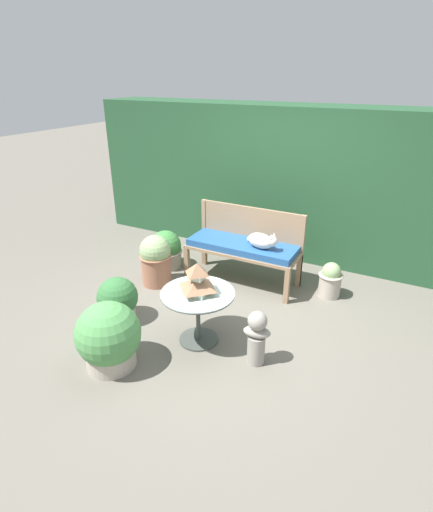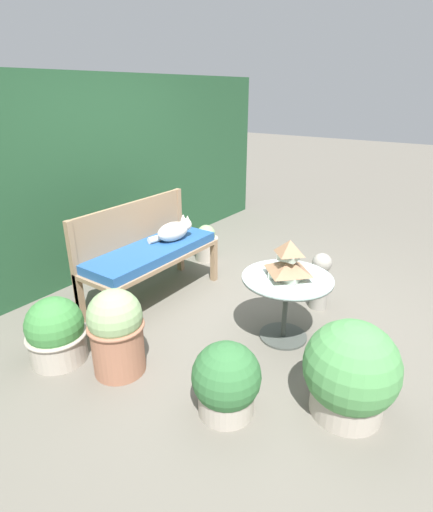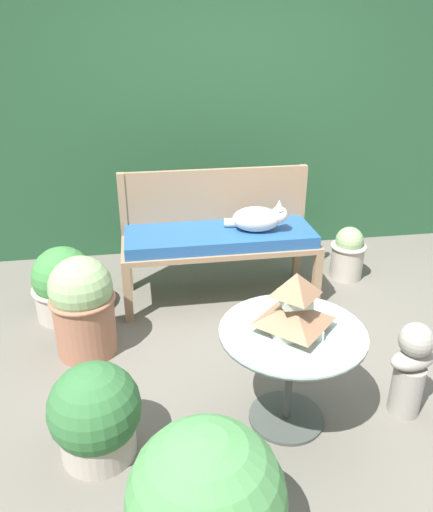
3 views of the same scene
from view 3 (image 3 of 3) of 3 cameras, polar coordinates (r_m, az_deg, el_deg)
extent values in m
plane|color=#666056|center=(3.30, 6.25, -12.35)|extent=(30.00, 30.00, 0.00)
cube|color=#234C2D|center=(4.99, -0.25, 14.59)|extent=(6.40, 0.87, 2.18)
cube|color=#937556|center=(3.66, -10.10, -4.35)|extent=(0.06, 0.06, 0.45)
cube|color=#937556|center=(3.88, 11.40, -2.68)|extent=(0.06, 0.06, 0.45)
cube|color=#937556|center=(4.09, -10.10, -1.03)|extent=(0.06, 0.06, 0.45)
cube|color=#937556|center=(4.29, 9.23, 0.30)|extent=(0.06, 0.06, 0.45)
cube|color=#937556|center=(3.81, 0.36, 1.40)|extent=(1.48, 0.55, 0.04)
cube|color=#23518E|center=(3.79, 0.36, 2.29)|extent=(1.42, 0.50, 0.09)
cube|color=#937556|center=(3.99, -10.41, 2.49)|extent=(0.06, 0.06, 0.98)
cube|color=#937556|center=(4.20, 9.46, 3.69)|extent=(0.06, 0.06, 0.98)
cube|color=#937556|center=(3.94, -0.24, 6.98)|extent=(1.42, 0.04, 0.42)
ellipsoid|color=silver|center=(3.74, 4.54, 4.22)|extent=(0.38, 0.26, 0.19)
sphere|color=silver|center=(3.74, 7.16, 4.67)|extent=(0.13, 0.13, 0.13)
cone|color=silver|center=(3.75, 7.18, 5.97)|extent=(0.05, 0.05, 0.06)
cone|color=silver|center=(3.68, 7.27, 5.61)|extent=(0.05, 0.05, 0.06)
cylinder|color=silver|center=(3.83, 2.35, 3.81)|extent=(0.20, 0.10, 0.07)
cylinder|color=#424742|center=(2.94, 7.95, -17.76)|extent=(0.41, 0.41, 0.02)
cylinder|color=#424742|center=(2.76, 8.29, -13.56)|extent=(0.04, 0.04, 0.57)
cylinder|color=silver|center=(2.59, 8.69, -8.51)|extent=(0.75, 0.75, 0.01)
torus|color=#424742|center=(2.60, 8.67, -8.73)|extent=(0.75, 0.75, 0.02)
cube|color=#B2BCA8|center=(2.57, 8.73, -7.90)|extent=(0.24, 0.24, 0.05)
pyramid|color=#936B4C|center=(2.53, 8.85, -6.37)|extent=(0.32, 0.32, 0.11)
cube|color=#B2BCA8|center=(2.49, 8.97, -4.85)|extent=(0.15, 0.15, 0.05)
pyramid|color=#936B4C|center=(2.45, 9.09, -3.16)|extent=(0.20, 0.20, 0.12)
cylinder|color=gray|center=(3.06, 20.89, -14.03)|extent=(0.17, 0.17, 0.30)
ellipsoid|color=gray|center=(2.94, 21.49, -10.93)|extent=(0.29, 0.20, 0.10)
sphere|color=gray|center=(2.87, 21.89, -8.89)|extent=(0.19, 0.19, 0.19)
sphere|color=#4C8E4C|center=(2.10, -1.16, -26.00)|extent=(0.62, 0.62, 0.62)
cylinder|color=#9E664C|center=(3.41, -14.74, -7.57)|extent=(0.39, 0.39, 0.41)
torus|color=#9E664C|center=(3.31, -15.11, -4.74)|extent=(0.43, 0.43, 0.03)
sphere|color=#89A870|center=(3.27, -15.27, -3.48)|extent=(0.41, 0.41, 0.41)
cylinder|color=#ADA393|center=(4.41, 14.68, -0.54)|extent=(0.27, 0.27, 0.30)
torus|color=#ADA393|center=(4.36, 14.88, 1.09)|extent=(0.30, 0.30, 0.03)
sphere|color=#89A870|center=(4.34, 14.95, 1.73)|extent=(0.23, 0.23, 0.23)
cylinder|color=#ADA393|center=(3.90, -16.80, -4.84)|extent=(0.44, 0.44, 0.24)
torus|color=#ADA393|center=(3.85, -17.00, -3.44)|extent=(0.47, 0.47, 0.03)
sphere|color=#3D7F3D|center=(3.81, -17.16, -2.25)|extent=(0.45, 0.45, 0.45)
cylinder|color=#ADA393|center=(2.74, -13.35, -19.41)|extent=(0.38, 0.38, 0.21)
torus|color=#ADA393|center=(2.68, -13.55, -18.01)|extent=(0.41, 0.41, 0.03)
sphere|color=#336B38|center=(2.62, -13.76, -16.52)|extent=(0.46, 0.46, 0.46)
camera|label=1|loc=(2.75, 105.68, 6.78)|focal=28.00mm
camera|label=2|loc=(2.19, -78.74, 5.81)|focal=28.00mm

